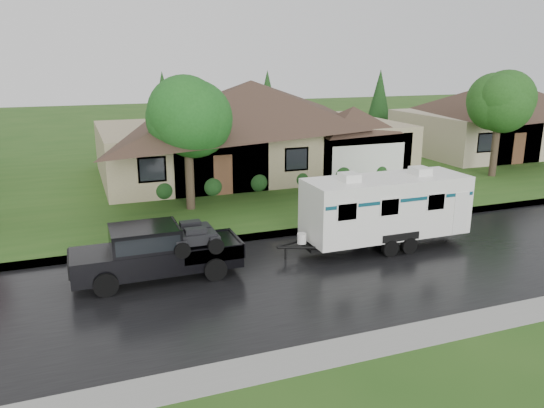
# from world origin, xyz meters

# --- Properties ---
(ground) EXTENTS (140.00, 140.00, 0.00)m
(ground) POSITION_xyz_m (0.00, 0.00, 0.00)
(ground) COLOR #285119
(ground) RESTS_ON ground
(road) EXTENTS (140.00, 8.00, 0.01)m
(road) POSITION_xyz_m (0.00, -2.00, 0.01)
(road) COLOR black
(road) RESTS_ON ground
(curb) EXTENTS (140.00, 0.50, 0.15)m
(curb) POSITION_xyz_m (0.00, 2.25, 0.07)
(curb) COLOR gray
(curb) RESTS_ON ground
(lawn) EXTENTS (140.00, 26.00, 0.15)m
(lawn) POSITION_xyz_m (0.00, 15.00, 0.07)
(lawn) COLOR #285119
(lawn) RESTS_ON ground
(house_main) EXTENTS (19.44, 10.80, 6.90)m
(house_main) POSITION_xyz_m (2.29, 13.84, 3.59)
(house_main) COLOR #9A8868
(house_main) RESTS_ON lawn
(house_neighbor) EXTENTS (15.12, 9.72, 6.45)m
(house_neighbor) POSITION_xyz_m (22.27, 14.34, 3.32)
(house_neighbor) COLOR #B7AD88
(house_neighbor) RESTS_ON lawn
(tree_left_green) EXTENTS (3.66, 3.66, 6.07)m
(tree_left_green) POSITION_xyz_m (-3.40, 6.99, 4.36)
(tree_left_green) COLOR #382B1E
(tree_left_green) RESTS_ON lawn
(tree_right_green) EXTENTS (3.78, 3.78, 6.26)m
(tree_right_green) POSITION_xyz_m (15.23, 7.68, 4.49)
(tree_right_green) COLOR #382B1E
(tree_right_green) RESTS_ON lawn
(shrub_row) EXTENTS (13.60, 1.00, 1.00)m
(shrub_row) POSITION_xyz_m (2.00, 9.30, 0.65)
(shrub_row) COLOR #143814
(shrub_row) RESTS_ON lawn
(pickup_truck) EXTENTS (5.44, 2.07, 1.81)m
(pickup_truck) POSITION_xyz_m (-6.20, -0.33, 0.97)
(pickup_truck) COLOR black
(pickup_truck) RESTS_ON ground
(travel_trailer) EXTENTS (6.71, 2.36, 3.01)m
(travel_trailer) POSITION_xyz_m (2.60, -0.33, 1.60)
(travel_trailer) COLOR white
(travel_trailer) RESTS_ON ground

